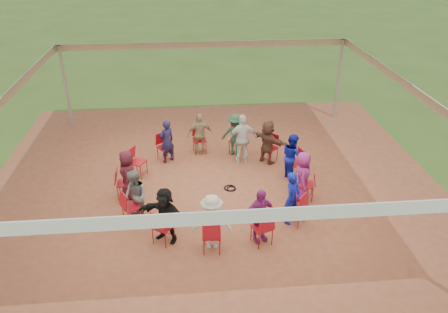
{
  "coord_description": "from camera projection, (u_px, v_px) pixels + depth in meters",
  "views": [
    {
      "loc": [
        -0.68,
        -10.35,
        6.71
      ],
      "look_at": [
        0.27,
        0.3,
        0.96
      ],
      "focal_mm": 35.0,
      "sensor_mm": 36.0,
      "label": 1
    }
  ],
  "objects": [
    {
      "name": "ground",
      "position": [
        216.0,
        192.0,
        12.31
      ],
      "size": [
        80.0,
        80.0,
        0.0
      ],
      "primitive_type": "plane",
      "color": "#34561A",
      "rests_on": "ground"
    },
    {
      "name": "dirt_patch",
      "position": [
        216.0,
        192.0,
        12.31
      ],
      "size": [
        13.0,
        13.0,
        0.0
      ],
      "primitive_type": "plane",
      "color": "brown",
      "rests_on": "ground"
    },
    {
      "name": "tent",
      "position": [
        215.0,
        114.0,
        11.19
      ],
      "size": [
        10.33,
        10.33,
        3.0
      ],
      "color": "#B2B2B7",
      "rests_on": "ground"
    },
    {
      "name": "chair_0",
      "position": [
        306.0,
        185.0,
        11.8
      ],
      "size": [
        0.52,
        0.51,
        0.9
      ],
      "primitive_type": null,
      "rotation": [
        0.0,
        0.0,
        1.35
      ],
      "color": "#9F0D17",
      "rests_on": "ground"
    },
    {
      "name": "chair_1",
      "position": [
        295.0,
        163.0,
        12.85
      ],
      "size": [
        0.53,
        0.52,
        0.9
      ],
      "primitive_type": null,
      "rotation": [
        0.0,
        0.0,
        1.83
      ],
      "color": "#9F0D17",
      "rests_on": "ground"
    },
    {
      "name": "chair_2",
      "position": [
        270.0,
        148.0,
        13.72
      ],
      "size": [
        0.61,
        0.61,
        0.9
      ],
      "primitive_type": null,
      "rotation": [
        0.0,
        0.0,
        2.31
      ],
      "color": "#9F0D17",
      "rests_on": "ground"
    },
    {
      "name": "chair_3",
      "position": [
        236.0,
        140.0,
        14.22
      ],
      "size": [
        0.54,
        0.56,
        0.9
      ],
      "primitive_type": null,
      "rotation": [
        0.0,
        0.0,
        2.8
      ],
      "color": "#9F0D17",
      "rests_on": "ground"
    },
    {
      "name": "chair_4",
      "position": [
        200.0,
        140.0,
        14.23
      ],
      "size": [
        0.48,
        0.49,
        0.9
      ],
      "primitive_type": null,
      "rotation": [
        0.0,
        0.0,
        -3.0
      ],
      "color": "#9F0D17",
      "rests_on": "ground"
    },
    {
      "name": "chair_5",
      "position": [
        165.0,
        147.0,
        13.76
      ],
      "size": [
        0.6,
        0.6,
        0.9
      ],
      "primitive_type": null,
      "rotation": [
        0.0,
        0.0,
        -2.52
      ],
      "color": "#9F0D17",
      "rests_on": "ground"
    },
    {
      "name": "chair_6",
      "position": [
        138.0,
        162.0,
        12.9
      ],
      "size": [
        0.58,
        0.57,
        0.9
      ],
      "primitive_type": null,
      "rotation": [
        0.0,
        0.0,
        -2.04
      ],
      "color": "#9F0D17",
      "rests_on": "ground"
    },
    {
      "name": "chair_7",
      "position": [
        125.0,
        183.0,
        11.87
      ],
      "size": [
        0.45,
        0.43,
        0.9
      ],
      "primitive_type": null,
      "rotation": [
        0.0,
        0.0,
        -1.55
      ],
      "color": "#9F0D17",
      "rests_on": "ground"
    },
    {
      "name": "chair_8",
      "position": [
        132.0,
        207.0,
        10.88
      ],
      "size": [
        0.59,
        0.58,
        0.9
      ],
      "primitive_type": null,
      "rotation": [
        0.0,
        0.0,
        -1.07
      ],
      "color": "#9F0D17",
      "rests_on": "ground"
    },
    {
      "name": "chair_9",
      "position": [
        163.0,
        227.0,
        10.18
      ],
      "size": [
        0.59,
        0.6,
        0.9
      ],
      "primitive_type": null,
      "rotation": [
        0.0,
        0.0,
        -0.59
      ],
      "color": "#9F0D17",
      "rests_on": "ground"
    },
    {
      "name": "chair_10",
      "position": [
        212.0,
        235.0,
        9.91
      ],
      "size": [
        0.46,
        0.48,
        0.9
      ],
      "primitive_type": null,
      "rotation": [
        0.0,
        0.0,
        -0.1
      ],
      "color": "#9F0D17",
      "rests_on": "ground"
    },
    {
      "name": "chair_11",
      "position": [
        262.0,
        227.0,
        10.15
      ],
      "size": [
        0.55,
        0.56,
        0.9
      ],
      "primitive_type": null,
      "rotation": [
        0.0,
        0.0,
        0.38
      ],
      "color": "#9F0D17",
      "rests_on": "ground"
    },
    {
      "name": "chair_12",
      "position": [
        296.0,
        208.0,
        10.83
      ],
      "size": [
        0.61,
        0.61,
        0.9
      ],
      "primitive_type": null,
      "rotation": [
        0.0,
        0.0,
        0.86
      ],
      "color": "#9F0D17",
      "rests_on": "ground"
    },
    {
      "name": "person_seated_0",
      "position": [
        302.0,
        176.0,
        11.7
      ],
      "size": [
        0.53,
        0.75,
        1.41
      ],
      "primitive_type": "imported",
      "rotation": [
        0.0,
        0.0,
        1.35
      ],
      "color": "#8A216E",
      "rests_on": "ground"
    },
    {
      "name": "person_seated_1",
      "position": [
        292.0,
        156.0,
        12.69
      ],
      "size": [
        0.56,
        0.76,
        1.41
      ],
      "primitive_type": "imported",
      "rotation": [
        0.0,
        0.0,
        1.83
      ],
      "color": "#0E1892",
      "rests_on": "ground"
    },
    {
      "name": "person_seated_2",
      "position": [
        268.0,
        142.0,
        13.52
      ],
      "size": [
        1.24,
        1.29,
        1.41
      ],
      "primitive_type": "imported",
      "rotation": [
        0.0,
        0.0,
        2.31
      ],
      "color": "#533426",
      "rests_on": "ground"
    },
    {
      "name": "person_seated_3",
      "position": [
        235.0,
        134.0,
        13.99
      ],
      "size": [
        1.01,
        0.73,
        1.41
      ],
      "primitive_type": "imported",
      "rotation": [
        0.0,
        0.0,
        2.8
      ],
      "color": "#21442A",
      "rests_on": "ground"
    },
    {
      "name": "person_seated_4",
      "position": [
        200.0,
        134.0,
        14.01
      ],
      "size": [
        0.87,
        0.53,
        1.41
      ],
      "primitive_type": "imported",
      "rotation": [
        0.0,
        0.0,
        -3.0
      ],
      "color": "#9A885C",
      "rests_on": "ground"
    },
    {
      "name": "person_seated_5",
      "position": [
        167.0,
        141.0,
        13.56
      ],
      "size": [
        0.61,
        0.57,
        1.41
      ],
      "primitive_type": "imported",
      "rotation": [
        0.0,
        0.0,
        -2.52
      ],
      "color": "#1A173B",
      "rests_on": "ground"
    },
    {
      "name": "person_seated_6",
      "position": [
        128.0,
        175.0,
        11.76
      ],
      "size": [
        0.4,
        0.69,
        1.41
      ],
      "primitive_type": "imported",
      "rotation": [
        0.0,
        0.0,
        -1.55
      ],
      "color": "#3D111A",
      "rests_on": "ground"
    },
    {
      "name": "person_seated_7",
      "position": [
        135.0,
        197.0,
        10.82
      ],
      "size": [
        0.67,
        0.79,
        1.41
      ],
      "primitive_type": "imported",
      "rotation": [
        0.0,
        0.0,
        -1.07
      ],
      "color": "slate",
      "rests_on": "ground"
    },
    {
      "name": "person_seated_8",
      "position": [
        165.0,
        215.0,
        10.15
      ],
      "size": [
        1.35,
        1.13,
        1.41
      ],
      "primitive_type": "imported",
      "rotation": [
        0.0,
        0.0,
        -0.59
      ],
      "color": "black",
      "rests_on": "ground"
    },
    {
      "name": "person_seated_9",
      "position": [
        212.0,
        222.0,
        9.89
      ],
      "size": [
        0.95,
        0.54,
        1.41
      ],
      "primitive_type": "imported",
      "rotation": [
        0.0,
        0.0,
        -0.1
      ],
      "color": "#ABA499",
      "rests_on": "ground"
    },
    {
      "name": "person_seated_10",
      "position": [
        260.0,
        216.0,
        10.12
      ],
      "size": [
        0.92,
        0.7,
        1.41
      ],
      "primitive_type": "imported",
      "rotation": [
        0.0,
        0.0,
        0.38
      ],
      "color": "#8A216E",
      "rests_on": "ground"
    },
    {
      "name": "person_seated_11",
      "position": [
        292.0,
        198.0,
        10.77
      ],
      "size": [
        0.59,
        0.61,
        1.41
      ],
      "primitive_type": "imported",
      "rotation": [
        0.0,
        0.0,
        0.86
      ],
      "color": "#0E1892",
      "rests_on": "ground"
    },
    {
      "name": "standing_person",
      "position": [
        243.0,
        139.0,
        13.49
      ],
      "size": [
        0.98,
        0.57,
        1.6
      ],
      "primitive_type": "imported",
      "rotation": [
        0.0,
        0.0,
        3.24
      ],
      "color": "silver",
      "rests_on": "ground"
    },
    {
      "name": "cable_coil",
      "position": [
        230.0,
        188.0,
        12.44
      ],
      "size": [
        0.42,
        0.42,
        0.03
      ],
      "rotation": [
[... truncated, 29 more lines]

